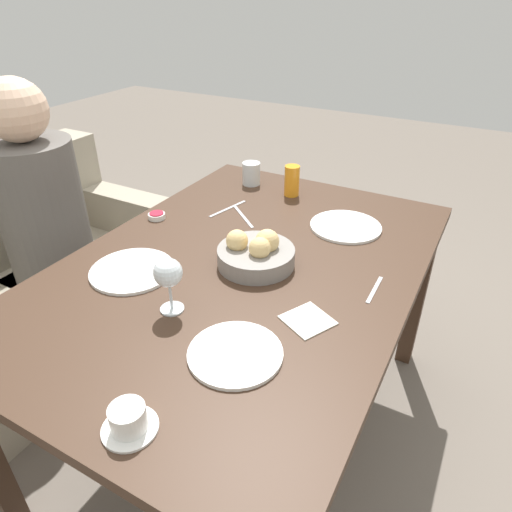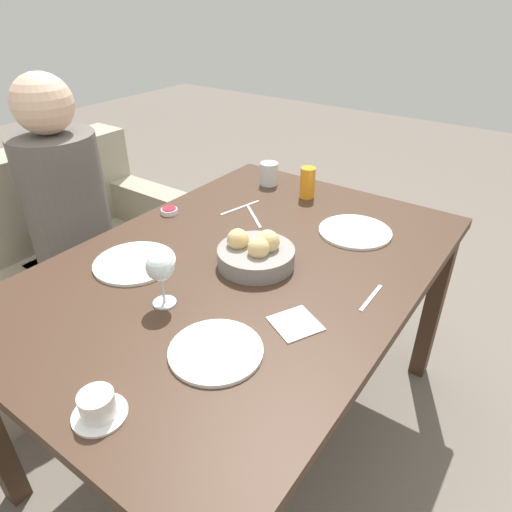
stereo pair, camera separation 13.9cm
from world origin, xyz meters
name	(u,v)px [view 2 (the right image)]	position (x,y,z in m)	size (l,w,h in m)	color
ground_plane	(246,424)	(0.00, 0.00, 0.00)	(10.00, 10.00, 0.00)	#6B6056
dining_table	(243,285)	(0.00, 0.00, 0.67)	(1.47, 1.02, 0.76)	#3D281C
couch	(30,291)	(-0.18, 1.07, 0.31)	(1.47, 0.70, 0.86)	#9E937F
seated_person	(74,242)	(0.00, 0.92, 0.53)	(0.33, 0.43, 1.23)	#23232D
bread_basket	(256,253)	(0.01, -0.04, 0.80)	(0.24, 0.24, 0.11)	gray
plate_near_left	(216,351)	(-0.36, -0.19, 0.76)	(0.22, 0.22, 0.01)	white
plate_near_right	(355,232)	(0.38, -0.20, 0.76)	(0.25, 0.25, 0.01)	white
plate_far_center	(135,263)	(-0.20, 0.27, 0.76)	(0.25, 0.25, 0.01)	white
juice_glass	(308,183)	(0.55, 0.09, 0.82)	(0.06, 0.06, 0.12)	orange
water_tumbler	(269,174)	(0.57, 0.29, 0.81)	(0.08, 0.08, 0.09)	silver
wine_glass	(160,269)	(-0.29, 0.05, 0.87)	(0.08, 0.08, 0.16)	silver
coffee_cup	(98,407)	(-0.63, -0.12, 0.78)	(0.11, 0.11, 0.06)	white
jam_bowl_berry	(169,211)	(0.12, 0.43, 0.77)	(0.06, 0.06, 0.02)	white
fork_silver	(240,208)	(0.31, 0.24, 0.76)	(0.19, 0.05, 0.00)	#B7B7BC
knife_silver	(254,216)	(0.28, 0.16, 0.76)	(0.13, 0.15, 0.00)	#B7B7BC
spoon_coffee	(371,298)	(0.06, -0.40, 0.76)	(0.14, 0.01, 0.00)	#B7B7BC
napkin	(295,324)	(-0.16, -0.29, 0.76)	(0.15, 0.15, 0.00)	silver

